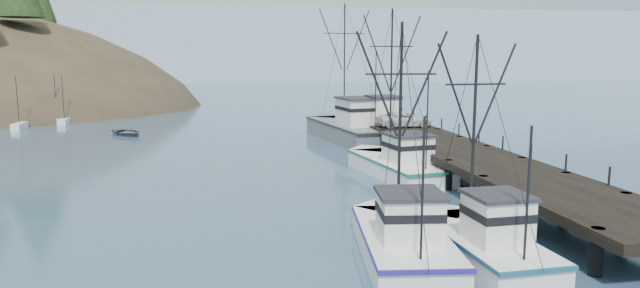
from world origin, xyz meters
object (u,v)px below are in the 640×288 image
Objects in this scene: work_vessel at (350,128)px; trawler_near at (479,242)px; pier_shed at (383,109)px; trawler_mid at (402,238)px; motorboat at (127,135)px; pickup_truck at (405,119)px; pier at (455,151)px; trawler_far at (396,164)px.

trawler_near is at bearing -94.13° from work_vessel.
pier_shed is at bearing 80.78° from trawler_near.
trawler_near is at bearing -18.03° from trawler_mid.
pier_shed is 0.68× the size of motorboat.
pickup_truck is (3.95, -5.75, 1.50)m from work_vessel.
pier is at bearing 177.55° from pickup_truck.
trawler_far is at bearing 178.02° from pier.
trawler_mid is (-9.59, -16.45, -0.87)m from pier.
trawler_far is 2.65× the size of motorboat.
trawler_far is at bearing 156.49° from pickup_truck.
pier_shed is at bearing 21.16° from pickup_truck.
work_vessel is 24.71m from motorboat.
pickup_truck is (6.48, 29.22, 1.91)m from trawler_near.
work_vessel is at bearing -54.48° from motorboat.
work_vessel reaches higher than pickup_truck.
work_vessel reaches higher than trawler_far.
motorboat is at bearing 161.43° from work_vessel.
trawler_near is at bearing -99.22° from pier_shed.
pickup_truck is at bearing 71.11° from trawler_mid.
pickup_truck is at bearing 89.74° from pier.
pier_shed is 0.61× the size of pickup_truck.
pickup_truck is at bearing 77.50° from trawler_near.
pier is at bearing 69.82° from trawler_near.
trawler_mid is 45.40m from motorboat.
pickup_truck reaches higher than pier.
pier is 8.40× the size of pickup_truck.
work_vessel is (2.53, 34.98, 0.41)m from trawler_near.
trawler_mid reaches higher than pickup_truck.
work_vessel is 5.48× the size of pier_shed.
trawler_far is at bearing 72.85° from trawler_mid.
trawler_far is 3.90× the size of pier_shed.
pier is 4.12× the size of trawler_mid.
motorboat is (-20.87, 42.84, -0.82)m from trawler_near.
work_vessel is (0.58, 17.34, 0.41)m from trawler_far.
motorboat is (-22.82, 25.20, -0.82)m from trawler_far.
pier_shed is at bearing -58.20° from motorboat.
trawler_mid is 32.33m from pier_shed.
pier is 19.06m from trawler_mid.
pier reaches higher than motorboat.
trawler_mid is 0.85× the size of trawler_far.
trawler_near is 32.67m from pier_shed.
motorboat is at bearing 157.71° from pier_shed.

